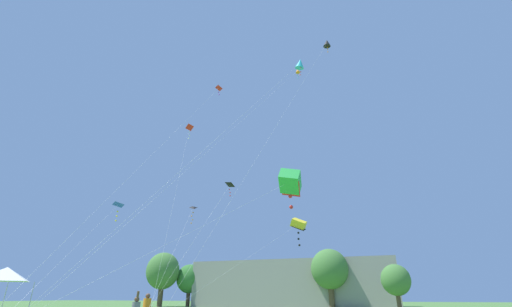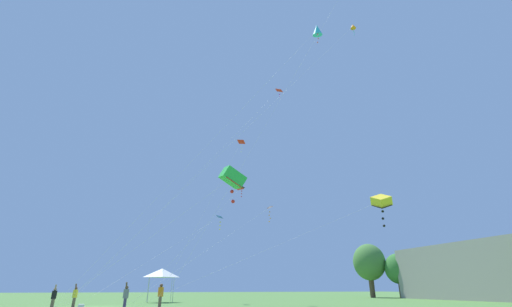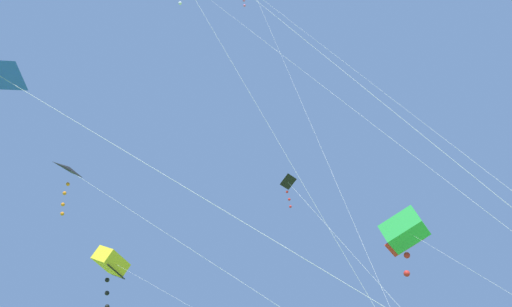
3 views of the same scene
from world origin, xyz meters
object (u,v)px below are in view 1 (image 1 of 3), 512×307
(festival_tent, at_px, (6,274))
(kite_cyan_diamond_0, at_px, (300,64))
(kite_black_delta_4, at_px, (193,209))
(kite_red_delta_8, at_px, (218,89))
(kite_red_delta_6, at_px, (189,129))
(kite_green_box_7, at_px, (290,182))
(kite_black_delta_3, at_px, (229,186))
(kite_blue_delta_1, at_px, (118,205))
(kite_orange_diamond_5, at_px, (297,71))
(kite_black_diamond_9, at_px, (327,43))
(kite_yellow_box_2, at_px, (299,224))

(festival_tent, distance_m, kite_cyan_diamond_0, 30.50)
(kite_black_delta_4, relative_size, kite_red_delta_8, 0.60)
(kite_red_delta_6, distance_m, kite_green_box_7, 12.65)
(kite_black_delta_3, relative_size, kite_red_delta_8, 0.43)
(festival_tent, height_order, kite_blue_delta_1, kite_blue_delta_1)
(kite_blue_delta_1, height_order, kite_orange_diamond_5, kite_orange_diamond_5)
(kite_green_box_7, bearing_deg, kite_black_delta_4, 148.84)
(kite_red_delta_6, bearing_deg, kite_green_box_7, -17.80)
(kite_cyan_diamond_0, relative_size, kite_blue_delta_1, 1.88)
(kite_blue_delta_1, height_order, kite_red_delta_6, kite_red_delta_6)
(kite_blue_delta_1, xyz_separation_m, kite_black_diamond_9, (18.42, 7.19, 18.33))
(festival_tent, distance_m, kite_red_delta_6, 17.21)
(kite_orange_diamond_5, bearing_deg, kite_black_delta_4, -147.31)
(kite_blue_delta_1, bearing_deg, kite_black_diamond_9, 21.33)
(kite_green_box_7, bearing_deg, kite_cyan_diamond_0, 92.08)
(kite_black_delta_3, xyz_separation_m, kite_red_delta_8, (-4.02, 5.19, 12.87))
(kite_blue_delta_1, bearing_deg, kite_yellow_box_2, 41.19)
(kite_blue_delta_1, bearing_deg, kite_red_delta_6, 7.02)
(kite_red_delta_6, bearing_deg, kite_cyan_diamond_0, 25.39)
(kite_green_box_7, xyz_separation_m, kite_red_delta_8, (-9.28, 7.21, 13.70))
(kite_cyan_diamond_0, relative_size, kite_green_box_7, 1.99)
(kite_blue_delta_1, xyz_separation_m, kite_green_box_7, (15.92, -2.46, -0.31))
(kite_cyan_diamond_0, relative_size, kite_red_delta_8, 1.07)
(kite_cyan_diamond_0, height_order, kite_blue_delta_1, kite_cyan_diamond_0)
(kite_orange_diamond_5, distance_m, kite_red_delta_6, 16.62)
(kite_cyan_diamond_0, bearing_deg, kite_black_delta_4, -173.61)
(kite_black_delta_4, bearing_deg, kite_cyan_diamond_0, 6.39)
(kite_black_delta_4, xyz_separation_m, kite_orange_diamond_5, (9.37, 6.01, 17.38))
(kite_orange_diamond_5, height_order, kite_black_diamond_9, kite_black_diamond_9)
(kite_red_delta_6, distance_m, kite_black_diamond_9, 18.15)
(festival_tent, xyz_separation_m, kite_yellow_box_2, (17.18, 17.23, 5.51))
(kite_cyan_diamond_0, relative_size, kite_black_diamond_9, 0.88)
(kite_yellow_box_2, distance_m, kite_black_diamond_9, 19.88)
(festival_tent, bearing_deg, kite_red_delta_8, 44.52)
(festival_tent, xyz_separation_m, kite_black_delta_3, (14.49, 5.11, 6.40))
(kite_orange_diamond_5, bearing_deg, kite_black_diamond_9, -36.15)
(kite_green_box_7, height_order, kite_black_diamond_9, kite_black_diamond_9)
(kite_yellow_box_2, bearing_deg, kite_red_delta_8, -134.04)
(kite_black_delta_3, distance_m, kite_orange_diamond_5, 20.45)
(kite_green_box_7, distance_m, kite_black_diamond_9, 21.14)
(kite_orange_diamond_5, relative_size, kite_red_delta_6, 1.67)
(kite_black_delta_3, xyz_separation_m, kite_red_delta_6, (-4.70, 1.18, 6.29))
(festival_tent, relative_size, kite_black_delta_4, 0.26)
(kite_red_delta_6, bearing_deg, kite_blue_delta_1, -172.98)
(kite_black_delta_3, bearing_deg, kite_red_delta_6, 165.94)
(kite_cyan_diamond_0, xyz_separation_m, kite_red_delta_8, (-8.99, -0.58, -1.55))
(kite_cyan_diamond_0, xyz_separation_m, kite_black_diamond_9, (2.78, 1.87, 3.38))
(kite_cyan_diamond_0, bearing_deg, kite_orange_diamond_5, 104.67)
(kite_yellow_box_2, xyz_separation_m, kite_red_delta_6, (-7.39, -10.95, 7.17))
(kite_cyan_diamond_0, distance_m, kite_green_box_7, 17.13)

